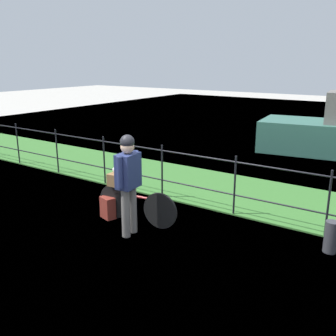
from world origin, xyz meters
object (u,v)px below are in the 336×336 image
object	(u,v)px
bicycle_main	(136,205)
wooden_crate	(119,180)
backpack_on_paving	(108,208)
cyclist_person	(128,176)
mooring_bollard	(331,237)
terrier_dog	(120,170)

from	to	relation	value
bicycle_main	wooden_crate	distance (m)	0.53
bicycle_main	wooden_crate	size ratio (longest dim) A/B	4.33
backpack_on_paving	cyclist_person	bearing A→B (deg)	175.55
cyclist_person	mooring_bollard	size ratio (longest dim) A/B	3.41
bicycle_main	mooring_bollard	distance (m)	3.21
terrier_dog	cyclist_person	xyz separation A→B (m)	(0.52, -0.40, 0.07)
cyclist_person	backpack_on_paving	xyz separation A→B (m)	(-0.77, 0.30, -0.80)
bicycle_main	wooden_crate	bearing A→B (deg)	-174.35
bicycle_main	terrier_dog	xyz separation A→B (m)	(-0.31, -0.03, 0.60)
terrier_dog	mooring_bollard	xyz separation A→B (m)	(3.42, 0.83, -0.69)
terrier_dog	mooring_bollard	world-z (taller)	terrier_dog
wooden_crate	backpack_on_paving	world-z (taller)	wooden_crate
terrier_dog	mooring_bollard	distance (m)	3.58
cyclist_person	bicycle_main	bearing A→B (deg)	116.11
cyclist_person	backpack_on_paving	distance (m)	1.15
backpack_on_paving	mooring_bollard	bearing A→B (deg)	-149.00
wooden_crate	mooring_bollard	xyz separation A→B (m)	(3.44, 0.83, -0.50)
cyclist_person	mooring_bollard	world-z (taller)	cyclist_person
terrier_dog	mooring_bollard	size ratio (longest dim) A/B	0.65
backpack_on_paving	mooring_bollard	size ratio (longest dim) A/B	0.81
terrier_dog	mooring_bollard	bearing A→B (deg)	13.62
wooden_crate	cyclist_person	size ratio (longest dim) A/B	0.22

